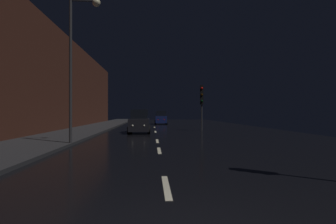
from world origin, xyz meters
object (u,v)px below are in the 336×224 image
Objects in this scene: streetlamp_overhead at (78,50)px; car_distant_taillights at (161,118)px; traffic_light_far_right at (202,98)px; car_approaching_headlights at (139,122)px.

car_distant_taillights is (5.44, 27.23, -4.35)m from streetlamp_overhead.
traffic_light_far_right is 14.91m from streetlamp_overhead.
streetlamp_overhead is 2.00× the size of car_distant_taillights.
traffic_light_far_right is at bearing -167.13° from car_distant_taillights.
car_approaching_headlights reaches higher than car_distant_taillights.
streetlamp_overhead reaches higher than car_distant_taillights.
traffic_light_far_right is 0.56× the size of streetlamp_overhead.
car_distant_taillights is at bearing -161.84° from traffic_light_far_right.
car_approaching_headlights is 18.20m from car_distant_taillights.
car_approaching_headlights is at bearing 172.13° from car_distant_taillights.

